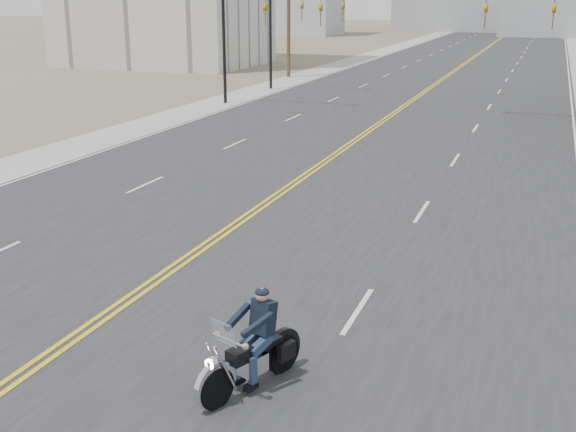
# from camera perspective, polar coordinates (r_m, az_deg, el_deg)

# --- Properties ---
(ground_plane) EXTENTS (400.00, 400.00, 0.00)m
(ground_plane) POSITION_cam_1_polar(r_m,az_deg,el_deg) (14.64, -18.42, -10.56)
(ground_plane) COLOR #776D56
(ground_plane) RESTS_ON ground
(road) EXTENTS (20.00, 200.00, 0.01)m
(road) POSITION_cam_1_polar(r_m,az_deg,el_deg) (80.71, 14.13, 11.83)
(road) COLOR #303033
(road) RESTS_ON ground
(sidewalk_left) EXTENTS (3.00, 200.00, 0.01)m
(sidewalk_left) POSITION_cam_1_polar(r_m,az_deg,el_deg) (82.71, 6.02, 12.35)
(sidewalk_left) COLOR #A5A5A0
(sidewalk_left) RESTS_ON ground
(traffic_mast_left) EXTENTS (7.10, 0.26, 7.00)m
(traffic_mast_left) POSITION_cam_1_polar(r_m,az_deg,el_deg) (45.50, -2.73, 14.92)
(traffic_mast_left) COLOR black
(traffic_mast_left) RESTS_ON ground
(traffic_mast_right) EXTENTS (7.10, 0.26, 7.00)m
(traffic_mast_right) POSITION_cam_1_polar(r_m,az_deg,el_deg) (42.03, 21.23, 13.67)
(traffic_mast_right) COLOR black
(traffic_mast_right) RESTS_ON ground
(traffic_mast_far) EXTENTS (6.10, 0.26, 7.00)m
(traffic_mast_far) POSITION_cam_1_polar(r_m,az_deg,el_deg) (53.09, 0.35, 15.16)
(traffic_mast_far) COLOR black
(traffic_mast_far) RESTS_ON ground
(utility_pole_left) EXTENTS (2.20, 0.30, 10.50)m
(utility_pole_left) POSITION_cam_1_polar(r_m,az_deg,el_deg) (61.68, 0.04, 15.98)
(utility_pole_left) COLOR brown
(utility_pole_left) RESTS_ON ground
(motorcyclist) EXTENTS (1.78, 2.51, 1.80)m
(motorcyclist) POSITION_cam_1_polar(r_m,az_deg,el_deg) (12.51, -3.01, -9.91)
(motorcyclist) COLOR black
(motorcyclist) RESTS_ON ground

